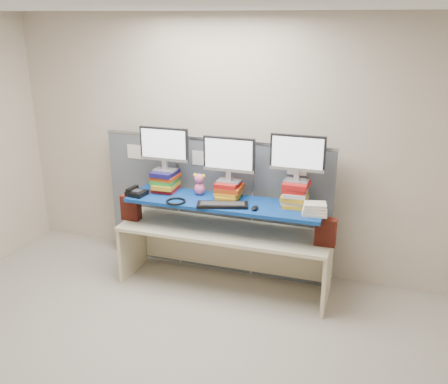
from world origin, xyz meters
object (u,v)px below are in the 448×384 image
at_px(blue_board, 224,203).
at_px(monitor_left, 164,146).
at_px(monitor_right, 298,155).
at_px(desk_phone, 136,192).
at_px(keyboard, 222,205).
at_px(monitor_center, 229,157).
at_px(desk, 224,241).

distance_m(blue_board, monitor_left, 0.87).
height_order(monitor_left, monitor_right, monitor_right).
height_order(monitor_left, desk_phone, monitor_left).
distance_m(monitor_right, keyboard, 0.87).
relative_size(monitor_left, desk_phone, 2.54).
xyz_separation_m(monitor_left, desk_phone, (-0.23, -0.24, -0.46)).
xyz_separation_m(blue_board, monitor_left, (-0.70, 0.10, 0.51)).
bearing_deg(monitor_right, keyboard, -159.32).
xyz_separation_m(monitor_center, monitor_right, (0.69, 0.02, 0.07)).
height_order(blue_board, desk_phone, desk_phone).
bearing_deg(desk, blue_board, 178.50).
distance_m(monitor_right, desk_phone, 1.72).
distance_m(monitor_left, desk_phone, 0.56).
relative_size(blue_board, monitor_center, 3.75).
height_order(blue_board, monitor_right, monitor_right).
relative_size(desk, monitor_center, 4.13).
relative_size(desk, blue_board, 1.10).
distance_m(monitor_center, keyboard, 0.49).
height_order(monitor_left, keyboard, monitor_left).
bearing_deg(desk, monitor_left, 170.33).
relative_size(monitor_center, keyboard, 1.01).
bearing_deg(monitor_center, monitor_right, 0.00).
bearing_deg(desk, monitor_right, 9.57).
xyz_separation_m(blue_board, monitor_right, (0.70, 0.14, 0.53)).
height_order(blue_board, monitor_left, monitor_left).
bearing_deg(desk_phone, desk, 15.13).
xyz_separation_m(blue_board, desk_phone, (-0.93, -0.13, 0.05)).
relative_size(desk, keyboard, 4.18).
bearing_deg(desk_phone, monitor_left, 52.60).
bearing_deg(keyboard, monitor_right, 4.71).
height_order(desk, monitor_right, monitor_right).
height_order(keyboard, desk_phone, desk_phone).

